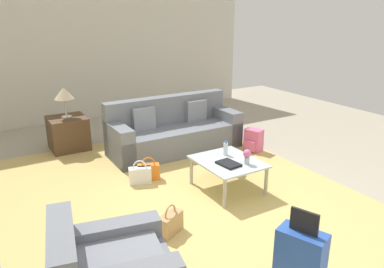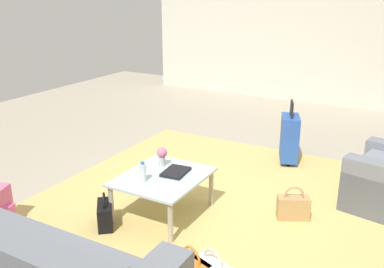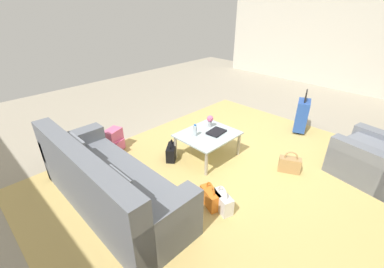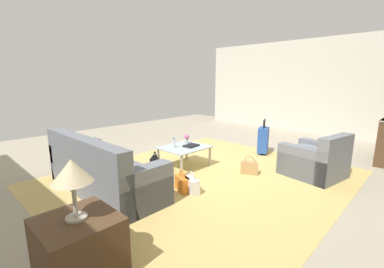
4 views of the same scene
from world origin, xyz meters
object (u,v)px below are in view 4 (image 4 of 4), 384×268
water_bottle (174,143)px  side_table (80,249)px  coffee_table_book (191,146)px  suitcase_blue (263,140)px  backpack_pink (109,156)px  handbag_black (155,162)px  table_lamp (72,173)px  handbag_tan (249,168)px  handbag_white (191,185)px  armchair (317,162)px  handbag_orange (182,183)px  coffee_table (184,149)px  couch (100,173)px  flower_vase (187,138)px

water_bottle → side_table: size_ratio=0.32×
coffee_table_book → suitcase_blue: bearing=155.9°
backpack_pink → handbag_black: bearing=119.2°
table_lamp → handbag_tan: 3.49m
handbag_white → armchair: bearing=150.3°
handbag_orange → backpack_pink: 2.11m
handbag_black → side_table: bearing=38.9°
coffee_table → water_bottle: size_ratio=4.52×
suitcase_blue → handbag_orange: bearing=2.3°
side_table → handbag_white: (-1.99, -0.53, -0.17)m
handbag_black → backpack_pink: 1.06m
couch → coffee_table_book: bearing=174.6°
coffee_table → handbag_orange: size_ratio=2.57×
handbag_black → couch: bearing=11.5°
handbag_orange → couch: bearing=-44.2°
handbag_orange → handbag_white: (-0.05, 0.16, 0.00)m
handbag_black → backpack_pink: (0.52, -0.92, 0.06)m
couch → coffee_table_book: 1.93m
armchair → side_table: (4.09, -0.67, 0.00)m
coffee_table → backpack_pink: (1.00, -1.29, -0.19)m
handbag_orange → backpack_pink: backpack_pink is taller
water_bottle → table_lamp: (2.60, 1.60, 0.48)m
side_table → handbag_tan: bearing=-174.8°
armchair → coffee_table_book: 2.40m
coffee_table_book → backpack_pink: size_ratio=0.76×
coffee_table → backpack_pink: 1.64m
handbag_white → handbag_black: bearing=-103.7°
coffee_table → side_table: (2.80, 1.50, -0.08)m
table_lamp → coffee_table_book: bearing=-154.1°
flower_vase → table_lamp: 3.47m
couch → flower_vase: size_ratio=11.36×
table_lamp → backpack_pink: 3.42m
water_bottle → side_table: bearing=31.6°
side_table → handbag_black: 2.98m
couch → suitcase_blue: bearing=168.1°
side_table → handbag_black: bearing=-141.1°
handbag_orange → coffee_table: bearing=-136.4°
handbag_orange → handbag_black: same height
handbag_white → handbag_tan: (-1.37, 0.22, 0.00)m
armchair → table_lamp: (4.09, -0.67, 0.72)m
side_table → handbag_tan: side_table is taller
coffee_table_book → handbag_tan: coffee_table_book is taller
armchair → side_table: armchair is taller
couch → handbag_tan: size_ratio=6.51×
couch → coffee_table: size_ratio=2.53×
flower_vase → side_table: (3.02, 1.65, -0.26)m
suitcase_blue → handbag_black: bearing=-23.3°
water_bottle → suitcase_blue: (-2.20, 0.80, -0.17)m
handbag_black → handbag_tan: same height
flower_vase → handbag_white: (1.03, 1.12, -0.43)m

